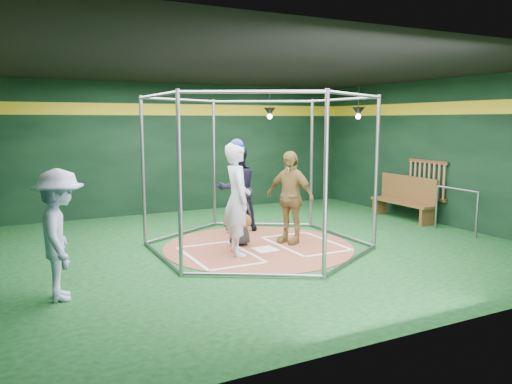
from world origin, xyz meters
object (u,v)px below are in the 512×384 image
batter_figure (237,198)px  umpire (238,189)px  dugout_bench (405,197)px  visitor_leopard (290,197)px

batter_figure → umpire: batter_figure is taller
batter_figure → dugout_bench: (5.26, 1.17, -0.51)m
umpire → dugout_bench: bearing=176.5°
batter_figure → visitor_leopard: batter_figure is taller
batter_figure → dugout_bench: bearing=12.5°
visitor_leopard → dugout_bench: size_ratio=0.99×
visitor_leopard → umpire: size_ratio=0.98×
batter_figure → umpire: (0.86, 1.85, -0.10)m
batter_figure → dugout_bench: batter_figure is taller
batter_figure → visitor_leopard: 1.39m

